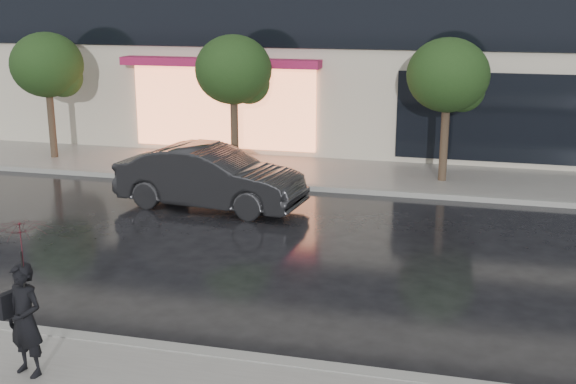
% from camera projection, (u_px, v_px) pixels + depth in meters
% --- Properties ---
extents(ground, '(120.00, 120.00, 0.00)m').
position_uv_depth(ground, '(215.00, 328.00, 11.29)').
color(ground, black).
rests_on(ground, ground).
extents(sidewalk_far, '(60.00, 3.50, 0.12)m').
position_uv_depth(sidewalk_far, '(337.00, 174.00, 20.86)').
color(sidewalk_far, slate).
rests_on(sidewalk_far, ground).
extents(curb_near, '(60.00, 0.25, 0.14)m').
position_uv_depth(curb_near, '(191.00, 353.00, 10.34)').
color(curb_near, gray).
rests_on(curb_near, ground).
extents(curb_far, '(60.00, 0.25, 0.14)m').
position_uv_depth(curb_far, '(324.00, 188.00, 19.22)').
color(curb_far, gray).
rests_on(curb_far, ground).
extents(tree_far_west, '(2.20, 2.20, 3.99)m').
position_uv_depth(tree_far_west, '(49.00, 67.00, 22.04)').
color(tree_far_west, '#33261C').
rests_on(tree_far_west, ground).
extents(tree_mid_west, '(2.20, 2.20, 3.99)m').
position_uv_depth(tree_mid_west, '(236.00, 72.00, 20.61)').
color(tree_mid_west, '#33261C').
rests_on(tree_mid_west, ground).
extents(tree_mid_east, '(2.20, 2.20, 3.99)m').
position_uv_depth(tree_mid_east, '(450.00, 78.00, 19.17)').
color(tree_mid_east, '#33261C').
rests_on(tree_mid_east, ground).
extents(parked_car, '(4.75, 2.10, 1.52)m').
position_uv_depth(parked_car, '(210.00, 177.00, 17.56)').
color(parked_car, black).
rests_on(parked_car, ground).
extents(pedestrian_with_umbrella, '(1.01, 1.02, 2.16)m').
position_uv_depth(pedestrian_with_umbrella, '(22.00, 278.00, 9.31)').
color(pedestrian_with_umbrella, black).
rests_on(pedestrian_with_umbrella, sidewalk_near).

